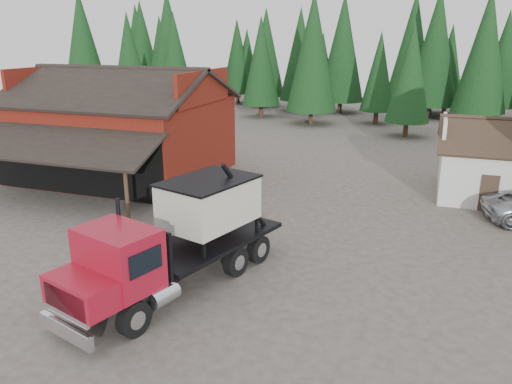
% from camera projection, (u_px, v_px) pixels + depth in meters
% --- Properties ---
extents(ground, '(120.00, 120.00, 0.00)m').
position_uv_depth(ground, '(213.00, 254.00, 21.44)').
color(ground, '#4D433D').
rests_on(ground, ground).
extents(red_barn, '(12.80, 13.63, 7.18)m').
position_uv_depth(red_barn, '(122.00, 135.00, 33.06)').
color(red_barn, maroon).
rests_on(red_barn, ground).
extents(conifer_backdrop, '(76.00, 16.00, 16.00)m').
position_uv_depth(conifer_backdrop, '(359.00, 115.00, 59.18)').
color(conifer_backdrop, black).
rests_on(conifer_backdrop, ground).
extents(near_pine_a, '(4.40, 4.40, 11.40)m').
position_uv_depth(near_pine_a, '(130.00, 62.00, 51.75)').
color(near_pine_a, '#382619').
rests_on(near_pine_a, ground).
extents(near_pine_b, '(3.96, 3.96, 10.40)m').
position_uv_depth(near_pine_b, '(411.00, 72.00, 44.71)').
color(near_pine_b, '#382619').
rests_on(near_pine_b, ground).
extents(near_pine_d, '(5.28, 5.28, 13.40)m').
position_uv_depth(near_pine_d, '(313.00, 52.00, 51.06)').
color(near_pine_d, '#382619').
rests_on(near_pine_d, ground).
extents(feed_truck, '(5.23, 10.02, 4.37)m').
position_uv_depth(feed_truck, '(179.00, 235.00, 18.13)').
color(feed_truck, black).
rests_on(feed_truck, ground).
extents(equip_box, '(1.09, 1.29, 0.60)m').
position_uv_depth(equip_box, '(164.00, 277.00, 18.78)').
color(equip_box, maroon).
rests_on(equip_box, ground).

